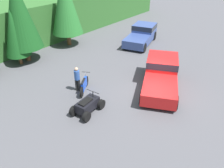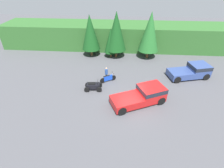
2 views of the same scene
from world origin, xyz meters
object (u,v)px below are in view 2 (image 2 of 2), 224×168
object	(u,v)px
pickup_truck_second	(192,71)
rider_person	(106,73)
quad_atv	(93,86)
dirt_bike	(108,78)
pickup_truck_red	(143,95)

from	to	relation	value
pickup_truck_second	rider_person	bearing A→B (deg)	173.82
pickup_truck_second	rider_person	size ratio (longest dim) A/B	3.09
quad_atv	rider_person	size ratio (longest dim) A/B	1.19
pickup_truck_second	quad_atv	xyz separation A→B (m)	(-12.36, -3.79, -0.49)
rider_person	dirt_bike	bearing A→B (deg)	-80.37
pickup_truck_red	quad_atv	distance (m)	5.96
dirt_bike	rider_person	size ratio (longest dim) A/B	1.08
pickup_truck_red	dirt_bike	size ratio (longest dim) A/B	3.13
dirt_bike	rider_person	distance (m)	0.67
pickup_truck_red	dirt_bike	distance (m)	5.53
pickup_truck_red	pickup_truck_second	world-z (taller)	same
pickup_truck_second	pickup_truck_red	bearing A→B (deg)	-154.11
dirt_bike	quad_atv	world-z (taller)	quad_atv
dirt_bike	rider_person	world-z (taller)	rider_person
pickup_truck_red	quad_atv	size ratio (longest dim) A/B	2.84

